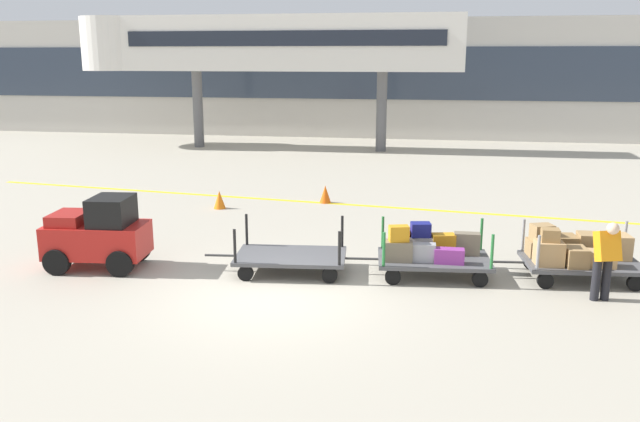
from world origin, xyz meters
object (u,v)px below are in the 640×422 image
baggage_cart_lead (290,257)px  baggage_cart_tail (576,253)px  baggage_tug (98,234)px  safety_cone_near (325,194)px  baggage_cart_middle (428,251)px  baggage_handler (606,257)px  safety_cone_far (219,200)px

baggage_cart_lead → baggage_cart_tail: (5.86, 0.59, 0.22)m
baggage_tug → safety_cone_near: baggage_tug is taller
baggage_cart_middle → baggage_handler: size_ratio=1.95×
baggage_tug → baggage_cart_middle: size_ratio=0.72×
baggage_cart_middle → safety_cone_near: baggage_cart_middle is taller
baggage_tug → safety_cone_near: (3.78, 7.18, -0.48)m
baggage_cart_tail → safety_cone_near: size_ratio=5.55×
baggage_handler → baggage_cart_tail: bearing=101.3°
baggage_cart_lead → safety_cone_far: bearing=121.6°
baggage_cart_lead → baggage_tug: bearing=-174.7°
baggage_cart_middle → baggage_cart_lead: bearing=-173.9°
baggage_handler → safety_cone_far: size_ratio=2.84×
baggage_tug → baggage_cart_middle: baggage_tug is taller
safety_cone_near → safety_cone_far: same height
baggage_handler → safety_cone_near: baggage_handler is taller
baggage_cart_middle → baggage_tug: bearing=-174.4°
baggage_tug → safety_cone_far: 5.94m
baggage_cart_tail → safety_cone_near: (-6.21, 6.21, -0.29)m
baggage_tug → baggage_cart_lead: bearing=5.3°
baggage_handler → safety_cone_far: (-9.48, 6.15, -0.59)m
baggage_cart_middle → safety_cone_far: baggage_cart_middle is taller
baggage_cart_middle → baggage_cart_tail: bearing=5.4°
baggage_cart_lead → safety_cone_near: (-0.36, 6.80, -0.07)m
baggage_cart_middle → safety_cone_far: size_ratio=5.55×
baggage_cart_tail → safety_cone_near: baggage_cart_tail is taller
baggage_handler → baggage_cart_middle: bearing=163.4°
baggage_cart_tail → baggage_handler: 1.31m
baggage_handler → safety_cone_far: 11.32m
baggage_cart_tail → baggage_cart_lead: bearing=-174.3°
baggage_cart_lead → safety_cone_far: (-3.38, 5.48, -0.07)m
baggage_handler → safety_cone_far: baggage_handler is taller
safety_cone_far → baggage_tug: bearing=-97.4°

